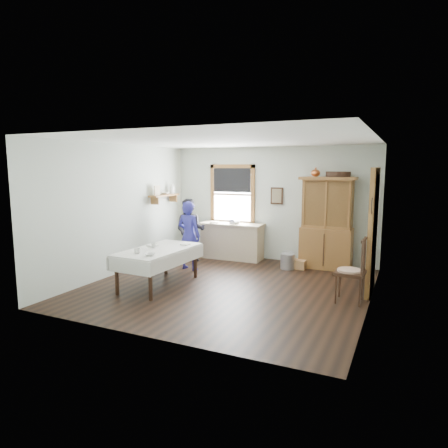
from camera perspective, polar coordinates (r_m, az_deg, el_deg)
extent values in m
cube|color=black|center=(7.59, 0.58, -8.88)|extent=(5.00, 5.00, 0.01)
cube|color=white|center=(7.27, 0.61, 11.84)|extent=(5.00, 5.00, 0.01)
cube|color=beige|center=(9.63, 6.74, 2.87)|extent=(5.00, 0.01, 2.70)
cube|color=beige|center=(5.16, -10.93, -1.80)|extent=(5.00, 0.01, 2.70)
cube|color=beige|center=(8.64, -14.71, 2.05)|extent=(0.01, 5.00, 2.70)
cube|color=beige|center=(6.69, 20.51, 0.09)|extent=(0.01, 5.00, 2.70)
cube|color=white|center=(9.95, 1.24, 4.25)|extent=(1.00, 0.02, 1.30)
cube|color=#99652F|center=(9.91, 1.19, 8.25)|extent=(1.18, 0.06, 0.09)
cube|color=#99652F|center=(10.00, 1.17, 0.27)|extent=(1.18, 0.06, 0.09)
cube|color=#99652F|center=(10.16, -1.64, 4.33)|extent=(0.09, 0.06, 1.48)
cube|color=#99652F|center=(9.73, 4.13, 4.14)|extent=(0.09, 0.06, 1.48)
cube|color=black|center=(9.90, 1.14, 6.28)|extent=(0.98, 0.03, 0.59)
cube|color=#4D3F37|center=(7.57, 20.69, -1.32)|extent=(0.03, 0.90, 2.10)
cube|color=#99652F|center=(7.07, 20.13, -1.94)|extent=(0.08, 0.12, 2.10)
cube|color=#99652F|center=(8.08, 20.75, -0.76)|extent=(0.08, 0.12, 2.10)
cube|color=#99652F|center=(7.48, 20.88, 7.11)|extent=(0.08, 1.14, 0.12)
cube|color=#99652F|center=(9.74, -8.54, 4.08)|extent=(0.24, 1.00, 0.04)
cube|color=#99652F|center=(9.42, -9.86, 3.30)|extent=(0.22, 0.03, 0.18)
cube|color=#99652F|center=(10.09, -7.27, 3.67)|extent=(0.22, 0.03, 0.18)
cube|color=tan|center=(9.49, -9.55, 4.73)|extent=(0.03, 0.22, 0.24)
cylinder|color=silver|center=(10.03, -7.45, 4.96)|extent=(0.12, 0.12, 0.22)
cube|color=#382013|center=(9.53, 7.54, 4.01)|extent=(0.30, 0.04, 0.40)
torus|color=black|center=(6.95, 20.45, 3.45)|extent=(0.01, 0.27, 0.27)
cube|color=tan|center=(9.75, 1.17, -2.43)|extent=(1.54, 0.61, 0.87)
cube|color=#99652F|center=(9.03, 14.47, 0.13)|extent=(1.18, 0.56, 2.02)
cube|color=silver|center=(7.66, -9.29, -6.11)|extent=(1.00, 1.81, 0.71)
cube|color=#382013|center=(6.94, 17.57, -6.25)|extent=(0.54, 0.54, 1.09)
cube|color=#A2A3AA|center=(8.93, 9.08, -5.29)|extent=(0.40, 0.40, 0.34)
cube|color=tan|center=(9.00, 10.55, -5.66)|extent=(0.35, 0.26, 0.20)
imported|color=navy|center=(8.71, -5.03, -2.01)|extent=(0.53, 0.37, 1.39)
imported|color=black|center=(9.49, -4.85, -1.21)|extent=(0.80, 0.71, 1.38)
imported|color=silver|center=(7.24, -12.26, -3.78)|extent=(0.14, 0.14, 0.09)
imported|color=silver|center=(7.65, -10.00, -3.05)|extent=(0.13, 0.13, 0.10)
imported|color=silver|center=(7.00, -10.52, -4.31)|extent=(0.24, 0.24, 0.05)
imported|color=#7A6D51|center=(9.79, -1.95, 0.27)|extent=(0.23, 0.27, 0.02)
imported|color=silver|center=(9.57, 1.72, 0.20)|extent=(0.22, 0.22, 0.06)
imported|color=silver|center=(9.78, -8.38, 4.37)|extent=(0.22, 0.22, 0.05)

